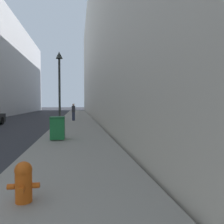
{
  "coord_description": "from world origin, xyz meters",
  "views": [
    {
      "loc": [
        5.01,
        -2.4,
        1.77
      ],
      "look_at": [
        8.42,
        19.34,
        0.89
      ],
      "focal_mm": 35.0,
      "sensor_mm": 36.0,
      "label": 1
    }
  ],
  "objects_px": {
    "trash_bin": "(58,128)",
    "fire_hydrant": "(23,181)",
    "lamppost": "(59,79)",
    "pedestrian_on_sidewalk": "(73,112)"
  },
  "relations": [
    {
      "from": "trash_bin",
      "to": "pedestrian_on_sidewalk",
      "type": "relative_size",
      "value": 0.64
    },
    {
      "from": "fire_hydrant",
      "to": "pedestrian_on_sidewalk",
      "type": "xyz_separation_m",
      "value": [
        0.47,
        17.08,
        0.45
      ]
    },
    {
      "from": "fire_hydrant",
      "to": "lamppost",
      "type": "bearing_deg",
      "value": 91.58
    },
    {
      "from": "trash_bin",
      "to": "lamppost",
      "type": "xyz_separation_m",
      "value": [
        -0.29,
        4.85,
        2.7
      ]
    },
    {
      "from": "fire_hydrant",
      "to": "lamppost",
      "type": "relative_size",
      "value": 0.13
    },
    {
      "from": "fire_hydrant",
      "to": "lamppost",
      "type": "xyz_separation_m",
      "value": [
        -0.31,
        11.1,
        2.88
      ]
    },
    {
      "from": "trash_bin",
      "to": "fire_hydrant",
      "type": "bearing_deg",
      "value": -89.87
    },
    {
      "from": "lamppost",
      "to": "fire_hydrant",
      "type": "bearing_deg",
      "value": -88.42
    },
    {
      "from": "trash_bin",
      "to": "pedestrian_on_sidewalk",
      "type": "distance_m",
      "value": 10.84
    },
    {
      "from": "trash_bin",
      "to": "lamppost",
      "type": "height_order",
      "value": "lamppost"
    }
  ]
}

